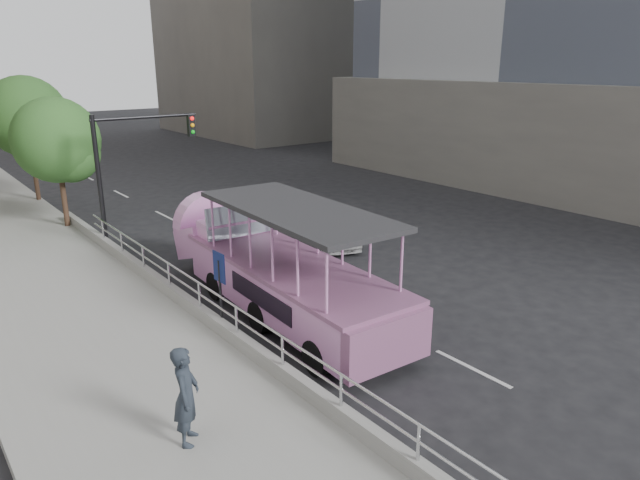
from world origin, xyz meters
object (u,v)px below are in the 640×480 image
Objects in this scene: street_tree_far at (29,120)px; car at (331,228)px; duck_boat at (272,268)px; pedestrian_near at (186,396)px; street_tree_near at (60,144)px; traffic_signal at (128,158)px; parking_sign at (220,285)px.

car is at bearing -61.81° from street_tree_far.
duck_boat is 5.32× the size of pedestrian_near.
street_tree_near is at bearing -91.91° from street_tree_far.
street_tree_near reaches higher than traffic_signal.
duck_boat is 4.19× the size of parking_sign.
street_tree_near is (-1.60, 3.43, 0.32)m from traffic_signal.
car is at bearing 35.51° from duck_boat.
traffic_signal is at bearing 96.06° from duck_boat.
traffic_signal is at bearing 19.00° from pedestrian_near.
street_tree_far reaches higher than street_tree_near.
car is at bearing 32.13° from parking_sign.
car is 0.67× the size of street_tree_near.
car is 16.53m from street_tree_far.
parking_sign is at bearing -157.14° from duck_boat.
duck_boat is 2.41m from parking_sign.
street_tree_far reaches higher than duck_boat.
duck_boat is 18.40m from street_tree_far.
parking_sign is 19.12m from street_tree_far.
street_tree_far is (-1.40, 9.43, 0.81)m from traffic_signal.
duck_boat is at bearing -123.08° from car.
duck_boat reaches higher than car.
duck_boat is 1.97× the size of traffic_signal.
street_tree_far is at bearing 90.32° from parking_sign.
traffic_signal reaches higher than car.
parking_sign is at bearing -0.32° from pedestrian_near.
street_tree_far is (-2.31, 18.00, 3.06)m from duck_boat.
pedestrian_near is 0.37× the size of traffic_signal.
parking_sign is at bearing -88.65° from street_tree_near.
parking_sign is at bearing -126.46° from car.
duck_boat is at bearing -78.20° from street_tree_near.
street_tree_near is (-2.51, 12.00, 2.57)m from duck_boat.
street_tree_far is (-0.10, 18.93, 2.74)m from parking_sign.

